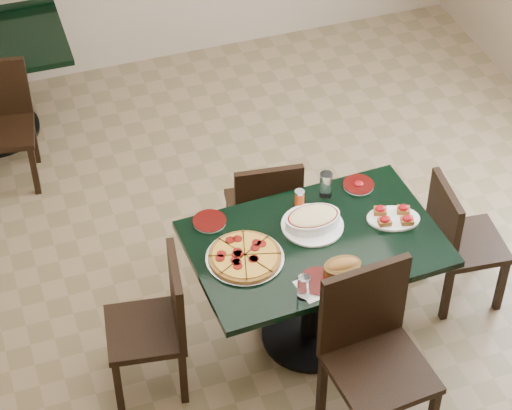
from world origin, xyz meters
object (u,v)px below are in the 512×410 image
object	(u,v)px
chair_right	(457,237)
chair_left	(159,320)
bread_basket	(342,268)
main_table	(314,266)
bruschetta_platter	(394,216)
back_chair_near	(2,117)
chair_near	(372,347)
lasagna_casserole	(313,220)
pepperoni_pizza	(245,257)
chair_far	(265,209)

from	to	relation	value
chair_right	chair_left	distance (m)	1.75
bread_basket	chair_left	bearing A→B (deg)	165.75
main_table	bruschetta_platter	xyz separation A→B (m)	(0.45, 0.02, 0.21)
chair_left	back_chair_near	size ratio (longest dim) A/B	1.02
chair_near	bruschetta_platter	size ratio (longest dim) A/B	3.03
back_chair_near	main_table	bearing A→B (deg)	-46.42
chair_near	bruschetta_platter	bearing A→B (deg)	53.76
lasagna_casserole	bruschetta_platter	distance (m)	0.44
main_table	pepperoni_pizza	distance (m)	0.44
chair_right	back_chair_near	distance (m)	3.00
chair_far	pepperoni_pizza	distance (m)	0.77
chair_left	back_chair_near	distance (m)	2.10
chair_near	lasagna_casserole	world-z (taller)	chair_near
lasagna_casserole	bread_basket	size ratio (longest dim) A/B	1.68
back_chair_near	bruschetta_platter	bearing A→B (deg)	-38.28
main_table	back_chair_near	world-z (taller)	back_chair_near
chair_left	pepperoni_pizza	distance (m)	0.56
back_chair_near	lasagna_casserole	size ratio (longest dim) A/B	2.52
chair_right	lasagna_casserole	size ratio (longest dim) A/B	2.54
chair_right	bruschetta_platter	xyz separation A→B (m)	(-0.43, -0.02, 0.31)
chair_left	pepperoni_pizza	world-z (taller)	chair_left
chair_far	bruschetta_platter	distance (m)	0.85
lasagna_casserole	chair_left	bearing A→B (deg)	-172.09
back_chair_near	lasagna_casserole	bearing A→B (deg)	-44.36
back_chair_near	bread_basket	world-z (taller)	bread_basket
pepperoni_pizza	bread_basket	bearing A→B (deg)	-30.51
chair_far	bread_basket	distance (m)	0.94
chair_far	bruschetta_platter	world-z (taller)	chair_far
chair_far	back_chair_near	distance (m)	1.92
pepperoni_pizza	lasagna_casserole	bearing A→B (deg)	15.81
chair_near	bread_basket	size ratio (longest dim) A/B	5.08
main_table	chair_left	world-z (taller)	chair_left
chair_left	back_chair_near	xyz separation A→B (m)	(-0.51, 2.03, -0.01)
chair_near	pepperoni_pizza	world-z (taller)	chair_near
chair_far	bruschetta_platter	size ratio (longest dim) A/B	2.54
chair_far	bread_basket	bearing A→B (deg)	103.76
main_table	chair_near	bearing A→B (deg)	-86.42
bread_basket	chair_far	bearing A→B (deg)	96.93
back_chair_near	pepperoni_pizza	world-z (taller)	back_chair_near
chair_left	lasagna_casserole	distance (m)	0.96
chair_near	pepperoni_pizza	distance (m)	0.78
chair_far	chair_left	bearing A→B (deg)	45.79
main_table	chair_near	distance (m)	0.62
chair_left	bread_basket	bearing A→B (deg)	83.89
chair_near	lasagna_casserole	distance (m)	0.76
chair_near	main_table	bearing A→B (deg)	91.38
chair_left	lasagna_casserole	bearing A→B (deg)	107.11
chair_right	chair_left	world-z (taller)	chair_left
back_chair_near	pepperoni_pizza	distance (m)	2.27
chair_far	chair_near	size ratio (longest dim) A/B	0.84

